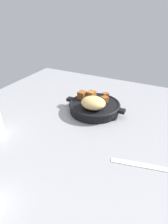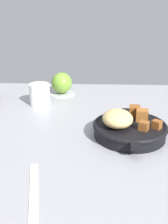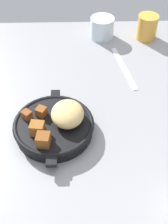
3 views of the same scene
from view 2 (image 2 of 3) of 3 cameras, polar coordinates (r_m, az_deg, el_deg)
name	(u,v)px [view 2 (image 2 of 3)]	position (r cm, az deg, el deg)	size (l,w,h in cm)	color
ground_plane	(97,143)	(72.13, 2.77, -6.51)	(104.27, 92.59, 2.40)	gray
cast_iron_skillet	(128,127)	(72.61, 9.40, -3.17)	(24.13, 19.89, 7.71)	black
saucer_plate	(62,93)	(106.80, -4.69, 3.95)	(10.28, 10.28, 0.60)	#B7BABF
red_apple	(62,83)	(105.55, -4.77, 6.19)	(8.09, 8.09, 8.09)	olive
butter_knife	(34,196)	(52.82, -10.65, -17.10)	(21.53, 1.60, 0.36)	silver
white_creamer_pitcher	(40,94)	(95.24, -9.39, 3.69)	(7.01, 7.01, 7.61)	white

